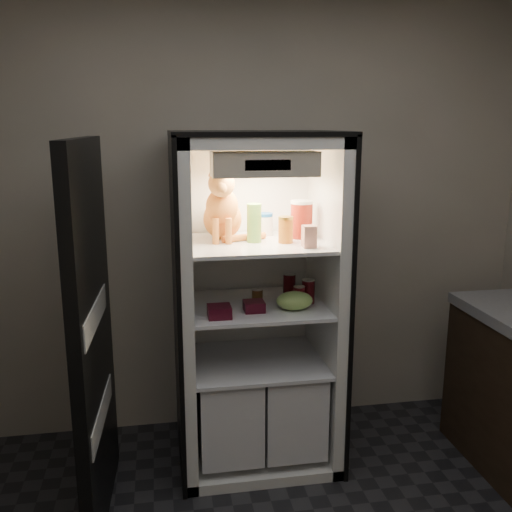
{
  "coord_description": "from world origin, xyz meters",
  "views": [
    {
      "loc": [
        -0.52,
        -1.64,
        1.91
      ],
      "look_at": [
        -0.01,
        1.32,
        1.21
      ],
      "focal_mm": 40.0,
      "sensor_mm": 36.0,
      "label": 1
    }
  ],
  "objects_px": {
    "refrigerator": "(255,325)",
    "condiment_jar": "(257,295)",
    "soda_can_c": "(299,297)",
    "pepper_jar": "(301,219)",
    "parmesan_shaker": "(254,223)",
    "salsa_jar": "(286,230)",
    "mayo_tub": "(265,224)",
    "berry_box_right": "(254,306)",
    "cream_carton": "(309,237)",
    "berry_box_left": "(219,312)",
    "tabby_cat": "(223,211)",
    "grape_bag": "(294,301)",
    "soda_can_b": "(308,291)",
    "soda_can_a": "(289,285)"
  },
  "relations": [
    {
      "from": "refrigerator",
      "to": "condiment_jar",
      "type": "xyz_separation_m",
      "value": [
        0.01,
        -0.04,
        0.19
      ]
    },
    {
      "from": "soda_can_c",
      "to": "pepper_jar",
      "type": "bearing_deg",
      "value": 73.46
    },
    {
      "from": "parmesan_shaker",
      "to": "salsa_jar",
      "type": "bearing_deg",
      "value": -16.86
    },
    {
      "from": "parmesan_shaker",
      "to": "pepper_jar",
      "type": "relative_size",
      "value": 0.99
    },
    {
      "from": "refrigerator",
      "to": "mayo_tub",
      "type": "distance_m",
      "value": 0.58
    },
    {
      "from": "mayo_tub",
      "to": "berry_box_right",
      "type": "height_order",
      "value": "mayo_tub"
    },
    {
      "from": "cream_carton",
      "to": "berry_box_right",
      "type": "xyz_separation_m",
      "value": [
        -0.28,
        0.07,
        -0.38
      ]
    },
    {
      "from": "condiment_jar",
      "to": "soda_can_c",
      "type": "bearing_deg",
      "value": -28.48
    },
    {
      "from": "refrigerator",
      "to": "condiment_jar",
      "type": "bearing_deg",
      "value": -81.48
    },
    {
      "from": "pepper_jar",
      "to": "condiment_jar",
      "type": "distance_m",
      "value": 0.49
    },
    {
      "from": "refrigerator",
      "to": "berry_box_left",
      "type": "relative_size",
      "value": 15.79
    },
    {
      "from": "soda_can_c",
      "to": "berry_box_right",
      "type": "bearing_deg",
      "value": -173.67
    },
    {
      "from": "tabby_cat",
      "to": "grape_bag",
      "type": "xyz_separation_m",
      "value": [
        0.35,
        -0.22,
        -0.46
      ]
    },
    {
      "from": "soda_can_c",
      "to": "mayo_tub",
      "type": "bearing_deg",
      "value": 117.28
    },
    {
      "from": "cream_carton",
      "to": "berry_box_left",
      "type": "distance_m",
      "value": 0.6
    },
    {
      "from": "salsa_jar",
      "to": "grape_bag",
      "type": "relative_size",
      "value": 0.72
    },
    {
      "from": "soda_can_c",
      "to": "tabby_cat",
      "type": "bearing_deg",
      "value": 154.83
    },
    {
      "from": "mayo_tub",
      "to": "berry_box_left",
      "type": "height_order",
      "value": "mayo_tub"
    },
    {
      "from": "soda_can_b",
      "to": "berry_box_left",
      "type": "bearing_deg",
      "value": -163.13
    },
    {
      "from": "soda_can_c",
      "to": "grape_bag",
      "type": "distance_m",
      "value": 0.05
    },
    {
      "from": "soda_can_a",
      "to": "berry_box_right",
      "type": "distance_m",
      "value": 0.35
    },
    {
      "from": "refrigerator",
      "to": "salsa_jar",
      "type": "xyz_separation_m",
      "value": [
        0.15,
        -0.11,
        0.57
      ]
    },
    {
      "from": "cream_carton",
      "to": "berry_box_left",
      "type": "xyz_separation_m",
      "value": [
        -0.47,
        0.0,
        -0.38
      ]
    },
    {
      "from": "parmesan_shaker",
      "to": "tabby_cat",
      "type": "bearing_deg",
      "value": 149.73
    },
    {
      "from": "cream_carton",
      "to": "condiment_jar",
      "type": "bearing_deg",
      "value": 138.21
    },
    {
      "from": "salsa_jar",
      "to": "condiment_jar",
      "type": "bearing_deg",
      "value": 152.77
    },
    {
      "from": "berry_box_right",
      "to": "pepper_jar",
      "type": "bearing_deg",
      "value": 31.71
    },
    {
      "from": "soda_can_c",
      "to": "parmesan_shaker",
      "type": "bearing_deg",
      "value": 158.6
    },
    {
      "from": "refrigerator",
      "to": "soda_can_b",
      "type": "distance_m",
      "value": 0.37
    },
    {
      "from": "soda_can_b",
      "to": "berry_box_left",
      "type": "distance_m",
      "value": 0.54
    },
    {
      "from": "salsa_jar",
      "to": "berry_box_left",
      "type": "relative_size",
      "value": 1.19
    },
    {
      "from": "berry_box_left",
      "to": "berry_box_right",
      "type": "height_order",
      "value": "berry_box_left"
    },
    {
      "from": "mayo_tub",
      "to": "tabby_cat",
      "type": "bearing_deg",
      "value": -160.99
    },
    {
      "from": "refrigerator",
      "to": "soda_can_c",
      "type": "bearing_deg",
      "value": -35.55
    },
    {
      "from": "soda_can_c",
      "to": "soda_can_b",
      "type": "bearing_deg",
      "value": 42.09
    },
    {
      "from": "salsa_jar",
      "to": "pepper_jar",
      "type": "height_order",
      "value": "pepper_jar"
    },
    {
      "from": "berry_box_right",
      "to": "refrigerator",
      "type": "bearing_deg",
      "value": 78.51
    },
    {
      "from": "pepper_jar",
      "to": "berry_box_right",
      "type": "relative_size",
      "value": 1.94
    },
    {
      "from": "cream_carton",
      "to": "soda_can_a",
      "type": "distance_m",
      "value": 0.46
    },
    {
      "from": "condiment_jar",
      "to": "parmesan_shaker",
      "type": "bearing_deg",
      "value": -133.37
    },
    {
      "from": "tabby_cat",
      "to": "parmesan_shaker",
      "type": "relative_size",
      "value": 2.05
    },
    {
      "from": "tabby_cat",
      "to": "soda_can_a",
      "type": "relative_size",
      "value": 3.25
    },
    {
      "from": "parmesan_shaker",
      "to": "mayo_tub",
      "type": "bearing_deg",
      "value": 62.7
    },
    {
      "from": "tabby_cat",
      "to": "cream_carton",
      "type": "relative_size",
      "value": 3.74
    },
    {
      "from": "tabby_cat",
      "to": "berry_box_left",
      "type": "xyz_separation_m",
      "value": [
        -0.06,
        -0.28,
        -0.48
      ]
    },
    {
      "from": "parmesan_shaker",
      "to": "berry_box_right",
      "type": "xyz_separation_m",
      "value": [
        -0.02,
        -0.12,
        -0.43
      ]
    },
    {
      "from": "salsa_jar",
      "to": "pepper_jar",
      "type": "relative_size",
      "value": 0.68
    },
    {
      "from": "tabby_cat",
      "to": "condiment_jar",
      "type": "relative_size",
      "value": 5.09
    },
    {
      "from": "mayo_tub",
      "to": "berry_box_left",
      "type": "relative_size",
      "value": 1.06
    },
    {
      "from": "salsa_jar",
      "to": "cream_carton",
      "type": "height_order",
      "value": "salsa_jar"
    }
  ]
}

